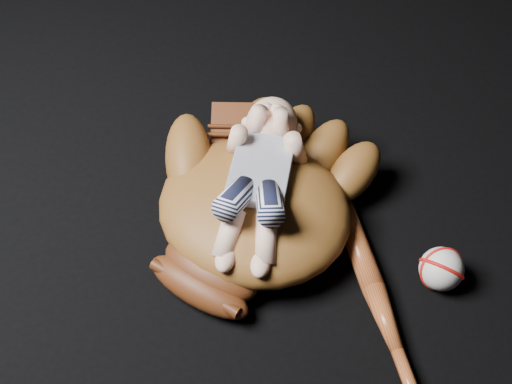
% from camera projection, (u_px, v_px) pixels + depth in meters
% --- Properties ---
extents(baseball_glove, '(0.64, 0.68, 0.17)m').
position_uv_depth(baseball_glove, '(254.00, 202.00, 1.25)').
color(baseball_glove, brown).
rests_on(baseball_glove, ground).
extents(newborn_baby, '(0.21, 0.41, 0.16)m').
position_uv_depth(newborn_baby, '(258.00, 180.00, 1.21)').
color(newborn_baby, '#E7B195').
rests_on(newborn_baby, baseball_glove).
extents(baseball_bat, '(0.25, 0.45, 0.05)m').
position_uv_depth(baseball_bat, '(378.00, 301.00, 1.18)').
color(baseball_bat, '#94421C').
rests_on(baseball_bat, ground).
extents(baseball, '(0.09, 0.09, 0.08)m').
position_uv_depth(baseball, '(441.00, 269.00, 1.21)').
color(baseball, silver).
rests_on(baseball, ground).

